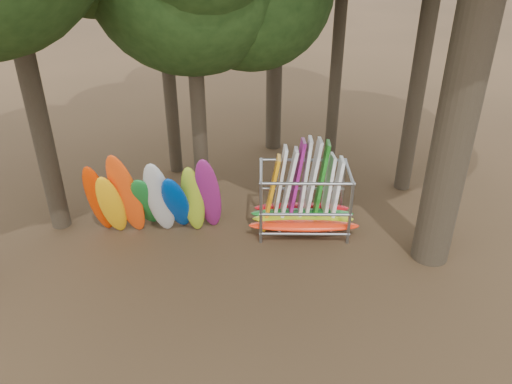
{
  "coord_description": "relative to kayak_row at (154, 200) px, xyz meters",
  "views": [
    {
      "loc": [
        0.08,
        -10.86,
        8.24
      ],
      "look_at": [
        -0.06,
        1.5,
        1.4
      ],
      "focal_mm": 35.0,
      "sensor_mm": 36.0,
      "label": 1
    }
  ],
  "objects": [
    {
      "name": "storage_rack",
      "position": [
        4.25,
        0.57,
        -0.34
      ],
      "size": [
        3.21,
        1.54,
        2.85
      ],
      "color": "gray",
      "rests_on": "ground"
    },
    {
      "name": "ground",
      "position": [
        2.92,
        -1.22,
        -1.28
      ],
      "size": [
        120.0,
        120.0,
        0.0
      ],
      "primitive_type": "plane",
      "color": "#47331E",
      "rests_on": "ground"
    },
    {
      "name": "kayak_row",
      "position": [
        0.0,
        0.0,
        0.0
      ],
      "size": [
        3.89,
        2.0,
        3.13
      ],
      "color": "red",
      "rests_on": "ground"
    }
  ]
}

